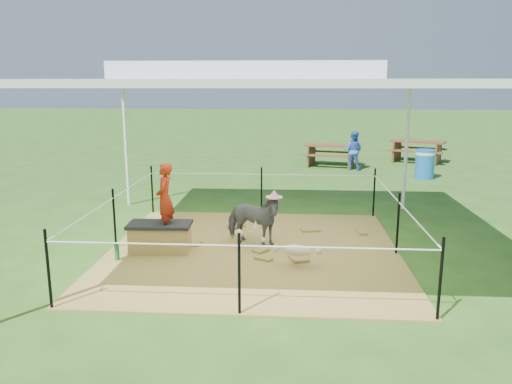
# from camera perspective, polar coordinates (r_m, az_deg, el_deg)

# --- Properties ---
(ground) EXTENTS (90.00, 90.00, 0.00)m
(ground) POSITION_cam_1_polar(r_m,az_deg,el_deg) (8.05, -0.29, -6.84)
(ground) COLOR #2D5919
(ground) RESTS_ON ground
(hay_patch) EXTENTS (4.60, 4.60, 0.03)m
(hay_patch) POSITION_cam_1_polar(r_m,az_deg,el_deg) (8.04, -0.29, -6.74)
(hay_patch) COLOR brown
(hay_patch) RESTS_ON ground
(canopy_tent) EXTENTS (6.30, 6.30, 2.90)m
(canopy_tent) POSITION_cam_1_polar(r_m,az_deg,el_deg) (7.60, -0.31, 12.70)
(canopy_tent) COLOR silver
(canopy_tent) RESTS_ON ground
(rope_fence) EXTENTS (4.54, 4.54, 1.00)m
(rope_fence) POSITION_cam_1_polar(r_m,az_deg,el_deg) (7.86, -0.29, -2.40)
(rope_fence) COLOR black
(rope_fence) RESTS_ON ground
(straw_bale) EXTENTS (0.94, 0.50, 0.41)m
(straw_bale) POSITION_cam_1_polar(r_m,az_deg,el_deg) (8.07, -10.89, -5.25)
(straw_bale) COLOR #B28340
(straw_bale) RESTS_ON hay_patch
(dark_cloth) EXTENTS (1.00, 0.55, 0.05)m
(dark_cloth) POSITION_cam_1_polar(r_m,az_deg,el_deg) (8.01, -10.96, -3.68)
(dark_cloth) COLOR black
(dark_cloth) RESTS_ON straw_bale
(woman) EXTENTS (0.28, 0.41, 1.11)m
(woman) POSITION_cam_1_polar(r_m,az_deg,el_deg) (7.86, -10.41, 0.01)
(woman) COLOR #A92610
(woman) RESTS_ON straw_bale
(green_bottle) EXTENTS (0.07, 0.07, 0.26)m
(green_bottle) POSITION_cam_1_polar(r_m,az_deg,el_deg) (7.85, -15.61, -6.60)
(green_bottle) COLOR #19712F
(green_bottle) RESTS_ON hay_patch
(pony) EXTENTS (1.11, 0.80, 0.86)m
(pony) POSITION_cam_1_polar(r_m,az_deg,el_deg) (8.17, -0.40, -3.19)
(pony) COLOR #4D4D52
(pony) RESTS_ON hay_patch
(pink_hat) EXTENTS (0.27, 0.27, 0.12)m
(pink_hat) POSITION_cam_1_polar(r_m,az_deg,el_deg) (8.05, -0.40, 0.16)
(pink_hat) COLOR pink
(pink_hat) RESTS_ON pony
(foal) EXTENTS (1.13, 0.83, 0.56)m
(foal) POSITION_cam_1_polar(r_m,az_deg,el_deg) (7.28, 4.73, -6.41)
(foal) COLOR beige
(foal) RESTS_ON hay_patch
(trash_barrel) EXTENTS (0.67, 0.67, 0.82)m
(trash_barrel) POSITION_cam_1_polar(r_m,az_deg,el_deg) (14.88, 18.74, 3.04)
(trash_barrel) COLOR blue
(trash_barrel) RESTS_ON ground
(picnic_table_near) EXTENTS (1.92, 1.58, 0.70)m
(picnic_table_near) POSITION_cam_1_polar(r_m,az_deg,el_deg) (16.45, 8.58, 4.18)
(picnic_table_near) COLOR brown
(picnic_table_near) RESTS_ON ground
(picnic_table_far) EXTENTS (2.13, 1.88, 0.74)m
(picnic_table_far) POSITION_cam_1_polar(r_m,az_deg,el_deg) (17.97, 17.95, 4.46)
(picnic_table_far) COLOR #50341B
(picnic_table_far) RESTS_ON ground
(distant_person) EXTENTS (0.72, 0.65, 1.21)m
(distant_person) POSITION_cam_1_polar(r_m,az_deg,el_deg) (15.81, 11.07, 4.69)
(distant_person) COLOR blue
(distant_person) RESTS_ON ground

